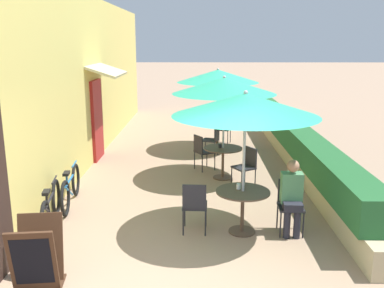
{
  "coord_description": "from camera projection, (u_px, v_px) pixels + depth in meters",
  "views": [
    {
      "loc": [
        0.26,
        -4.62,
        3.08
      ],
      "look_at": [
        0.15,
        3.99,
        1.0
      ],
      "focal_mm": 40.0,
      "sensor_mm": 36.0,
      "label": 1
    }
  ],
  "objects": [
    {
      "name": "cafe_chair_mid_left",
      "position": [
        247.0,
        164.0,
        9.13
      ],
      "size": [
        0.55,
        0.55,
        0.87
      ],
      "rotation": [
        0.0,
        0.0,
        8.4
      ],
      "color": "#232328",
      "rests_on": "ground_plane"
    },
    {
      "name": "coffee_cup_far",
      "position": [
        215.0,
        124.0,
        12.3
      ],
      "size": [
        0.07,
        0.07,
        0.09
      ],
      "color": "white",
      "rests_on": "patio_table_far"
    },
    {
      "name": "patio_table_mid",
      "position": [
        223.0,
        155.0,
        9.74
      ],
      "size": [
        0.88,
        0.88,
        0.72
      ],
      "color": "brown",
      "rests_on": "ground_plane"
    },
    {
      "name": "patio_table_far",
      "position": [
        217.0,
        131.0,
        12.34
      ],
      "size": [
        0.88,
        0.88,
        0.72
      ],
      "color": "brown",
      "rests_on": "ground_plane"
    },
    {
      "name": "patio_umbrella_mid",
      "position": [
        224.0,
        86.0,
        9.37
      ],
      "size": [
        2.3,
        2.3,
        2.35
      ],
      "color": "#B7B7BC",
      "rests_on": "ground_plane"
    },
    {
      "name": "cafe_chair_far_right",
      "position": [
        221.0,
        127.0,
        13.09
      ],
      "size": [
        0.5,
        0.5,
        0.87
      ],
      "rotation": [
        0.0,
        0.0,
        10.7
      ],
      "color": "#232328",
      "rests_on": "ground_plane"
    },
    {
      "name": "bicycle_second",
      "position": [
        71.0,
        188.0,
        8.18
      ],
      "size": [
        0.24,
        1.73,
        0.75
      ],
      "rotation": [
        0.0,
        0.0,
        0.1
      ],
      "color": "black",
      "rests_on": "ground_plane"
    },
    {
      "name": "seated_patron_near_left",
      "position": [
        292.0,
        194.0,
        6.84
      ],
      "size": [
        0.35,
        0.41,
        1.25
      ],
      "rotation": [
        0.0,
        0.0,
        9.39
      ],
      "color": "#23232D",
      "rests_on": "ground_plane"
    },
    {
      "name": "planter_hedge",
      "position": [
        286.0,
        135.0,
        11.93
      ],
      "size": [
        0.6,
        13.36,
        1.01
      ],
      "color": "tan",
      "rests_on": "ground_plane"
    },
    {
      "name": "cafe_chair_near_right",
      "position": [
        195.0,
        203.0,
        6.92
      ],
      "size": [
        0.42,
        0.42,
        0.87
      ],
      "rotation": [
        0.0,
        0.0,
        12.53
      ],
      "color": "#232328",
      "rests_on": "ground_plane"
    },
    {
      "name": "bicycle_leaning",
      "position": [
        51.0,
        208.0,
        7.18
      ],
      "size": [
        0.34,
        1.73,
        0.75
      ],
      "rotation": [
        0.0,
        0.0,
        0.16
      ],
      "color": "black",
      "rests_on": "ground_plane"
    },
    {
      "name": "patio_umbrella_near",
      "position": [
        245.0,
        105.0,
        6.58
      ],
      "size": [
        2.3,
        2.3,
        2.35
      ],
      "color": "#B7B7BC",
      "rests_on": "ground_plane"
    },
    {
      "name": "patio_table_near",
      "position": [
        243.0,
        201.0,
        6.95
      ],
      "size": [
        0.88,
        0.88,
        0.72
      ],
      "color": "brown",
      "rests_on": "ground_plane"
    },
    {
      "name": "coffee_cup_near",
      "position": [
        238.0,
        186.0,
        6.99
      ],
      "size": [
        0.07,
        0.07,
        0.09
      ],
      "color": "white",
      "rests_on": "patio_table_near"
    },
    {
      "name": "patio_umbrella_far",
      "position": [
        218.0,
        76.0,
        11.97
      ],
      "size": [
        2.3,
        2.3,
        2.35
      ],
      "color": "#B7B7BC",
      "rests_on": "ground_plane"
    },
    {
      "name": "menu_board",
      "position": [
        37.0,
        255.0,
        5.4
      ],
      "size": [
        0.64,
        0.69,
        0.89
      ],
      "rotation": [
        0.0,
        0.0,
        0.12
      ],
      "color": "#422819",
      "rests_on": "ground_plane"
    },
    {
      "name": "cafe_chair_near_left",
      "position": [
        290.0,
        202.0,
        6.99
      ],
      "size": [
        0.42,
        0.42,
        0.87
      ],
      "rotation": [
        0.0,
        0.0,
        9.39
      ],
      "color": "#232328",
      "rests_on": "ground_plane"
    },
    {
      "name": "coffee_cup_mid",
      "position": [
        220.0,
        146.0,
        9.69
      ],
      "size": [
        0.07,
        0.07,
        0.09
      ],
      "color": "#232328",
      "rests_on": "patio_table_mid"
    },
    {
      "name": "cafe_chair_mid_right",
      "position": [
        202.0,
        149.0,
        10.36
      ],
      "size": [
        0.55,
        0.55,
        0.87
      ],
      "rotation": [
        0.0,
        0.0,
        11.54
      ],
      "color": "#232328",
      "rests_on": "ground_plane"
    },
    {
      "name": "cafe_chair_far_left",
      "position": [
        213.0,
        138.0,
        11.6
      ],
      "size": [
        0.5,
        0.5,
        0.87
      ],
      "rotation": [
        0.0,
        0.0,
        7.56
      ],
      "color": "#232328",
      "rests_on": "ground_plane"
    },
    {
      "name": "cafe_facade_wall",
      "position": [
        94.0,
        78.0,
        11.6
      ],
      "size": [
        0.98,
        14.36,
        4.2
      ],
      "color": "#E0CC6B",
      "rests_on": "ground_plane"
    }
  ]
}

